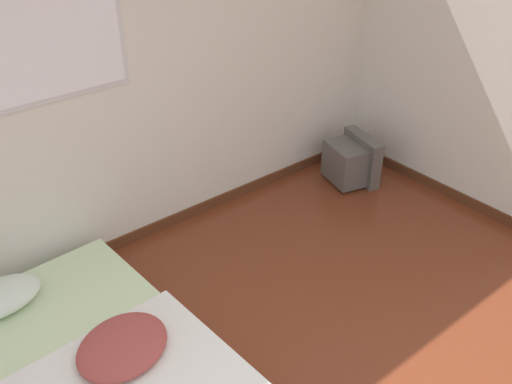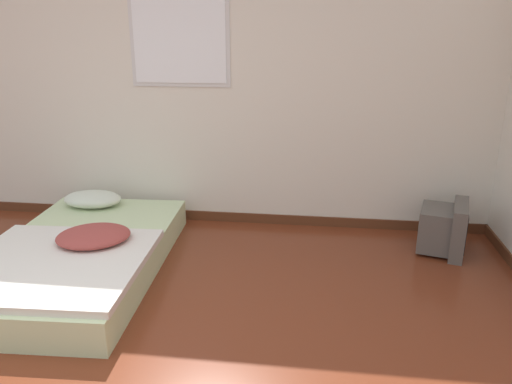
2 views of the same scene
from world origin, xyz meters
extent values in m
cube|color=silver|center=(0.00, 2.56, 1.30)|extent=(8.07, 0.06, 2.60)
cube|color=#562D19|center=(0.00, 2.52, 0.04)|extent=(8.07, 0.02, 0.09)
cube|color=silver|center=(0.07, 2.53, 1.82)|extent=(0.89, 0.01, 1.11)
cube|color=white|center=(0.07, 2.52, 1.82)|extent=(0.82, 0.01, 1.04)
cube|color=beige|center=(-0.46, 1.37, 0.11)|extent=(1.28, 2.11, 0.23)
ellipsoid|color=#993D38|center=(-0.31, 1.32, 0.32)|extent=(0.65, 0.61, 0.11)
cube|color=#56514C|center=(2.29, 2.11, 0.20)|extent=(0.34, 0.44, 0.34)
cube|color=#56514C|center=(2.46, 2.07, 0.21)|extent=(0.22, 0.49, 0.43)
cube|color=black|center=(2.52, 2.05, 0.23)|extent=(0.10, 0.38, 0.31)
camera|label=1|loc=(-1.12, -0.83, 2.68)|focal=40.00mm
camera|label=2|loc=(1.31, -1.87, 1.78)|focal=35.00mm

